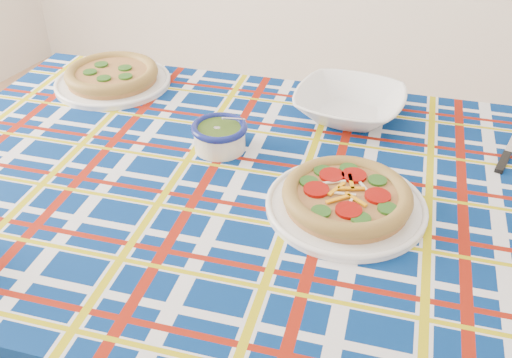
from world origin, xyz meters
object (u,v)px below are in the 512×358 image
at_px(serving_bowl, 349,104).
at_px(dining_table, 267,214).
at_px(pesto_bowl, 220,134).
at_px(main_focaccia_plate, 347,196).

bearing_deg(serving_bowl, dining_table, -100.25).
bearing_deg(dining_table, pesto_bowl, 142.11).
bearing_deg(pesto_bowl, dining_table, -28.41).
relative_size(main_focaccia_plate, serving_bowl, 1.21).
relative_size(pesto_bowl, serving_bowl, 0.48).
height_order(dining_table, pesto_bowl, pesto_bowl).
distance_m(pesto_bowl, serving_bowl, 0.39).
bearing_deg(dining_table, serving_bowl, 70.27).
distance_m(dining_table, pesto_bowl, 0.24).
height_order(dining_table, main_focaccia_plate, main_focaccia_plate).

